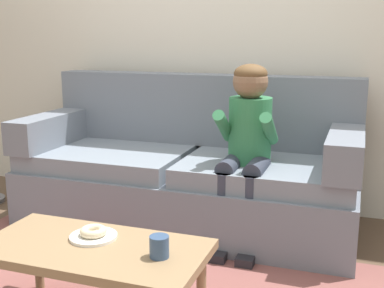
% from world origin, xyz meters
% --- Properties ---
extents(ground, '(10.00, 10.00, 0.00)m').
position_xyz_m(ground, '(0.00, 0.00, 0.00)').
color(ground, brown).
extents(wall_back, '(8.00, 0.10, 2.80)m').
position_xyz_m(wall_back, '(0.00, 1.40, 1.40)').
color(wall_back, silver).
rests_on(wall_back, ground).
extents(couch, '(2.21, 0.90, 1.00)m').
position_xyz_m(couch, '(-0.09, 0.85, 0.35)').
color(couch, slate).
rests_on(couch, ground).
extents(coffee_table, '(0.98, 0.49, 0.39)m').
position_xyz_m(coffee_table, '(-0.06, -0.46, 0.34)').
color(coffee_table, '#937551').
rests_on(coffee_table, ground).
extents(person_child, '(0.34, 0.58, 1.10)m').
position_xyz_m(person_child, '(0.35, 0.64, 0.67)').
color(person_child, '#337A4C').
rests_on(person_child, ground).
extents(plate, '(0.21, 0.21, 0.01)m').
position_xyz_m(plate, '(-0.10, -0.39, 0.39)').
color(plate, white).
rests_on(plate, coffee_table).
extents(donut, '(0.17, 0.17, 0.04)m').
position_xyz_m(donut, '(-0.10, -0.39, 0.42)').
color(donut, beige).
rests_on(donut, plate).
extents(mug, '(0.08, 0.08, 0.09)m').
position_xyz_m(mug, '(0.25, -0.47, 0.43)').
color(mug, '#334C72').
rests_on(mug, coffee_table).
extents(toy_controller, '(0.23, 0.09, 0.05)m').
position_xyz_m(toy_controller, '(-0.50, 0.12, 0.03)').
color(toy_controller, red).
rests_on(toy_controller, ground).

